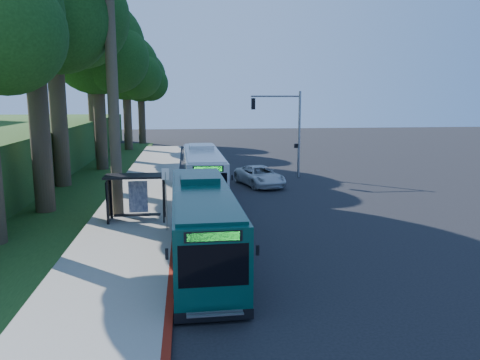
{
  "coord_description": "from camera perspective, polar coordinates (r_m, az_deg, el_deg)",
  "views": [
    {
      "loc": [
        -4.38,
        -27.35,
        6.55
      ],
      "look_at": [
        -1.1,
        1.0,
        1.46
      ],
      "focal_mm": 35.0,
      "sensor_mm": 36.0,
      "label": 1
    }
  ],
  "objects": [
    {
      "name": "grass_verge",
      "position": [
        34.11,
        -21.11,
        -1.6
      ],
      "size": [
        8.0,
        70.0,
        0.06
      ],
      "primitive_type": "cube",
      "color": "#234719",
      "rests_on": "ground"
    },
    {
      "name": "ground",
      "position": [
        28.46,
        2.44,
        -3.2
      ],
      "size": [
        140.0,
        140.0,
        0.0
      ],
      "primitive_type": "plane",
      "color": "black",
      "rests_on": "ground"
    },
    {
      "name": "white_bus",
      "position": [
        31.06,
        -4.55,
        0.92
      ],
      "size": [
        2.55,
        11.08,
        3.29
      ],
      "rotation": [
        0.0,
        0.0,
        0.02
      ],
      "color": "silver",
      "rests_on": "ground"
    },
    {
      "name": "pickup",
      "position": [
        34.93,
        2.42,
        0.5
      ],
      "size": [
        3.67,
        5.67,
        1.45
      ],
      "primitive_type": "imported",
      "rotation": [
        0.0,
        0.0,
        0.26
      ],
      "color": "silver",
      "rests_on": "ground"
    },
    {
      "name": "stop_sign_pole",
      "position": [
        22.82,
        -9.03,
        -1.31
      ],
      "size": [
        0.35,
        0.06,
        3.17
      ],
      "color": "gray",
      "rests_on": "ground"
    },
    {
      "name": "tree_1",
      "position": [
        36.98,
        -21.83,
        19.04
      ],
      "size": [
        10.5,
        10.0,
        18.26
      ],
      "color": "#382B1E",
      "rests_on": "ground"
    },
    {
      "name": "tree_5",
      "position": [
        67.65,
        -11.98,
        11.94
      ],
      "size": [
        7.35,
        7.0,
        12.86
      ],
      "color": "#382B1E",
      "rests_on": "ground"
    },
    {
      "name": "bus_shelter",
      "position": [
        25.11,
        -13.05,
        -1.04
      ],
      "size": [
        3.2,
        1.51,
        2.55
      ],
      "color": "black",
      "rests_on": "ground"
    },
    {
      "name": "tree_4",
      "position": [
        59.83,
        -13.68,
        12.88
      ],
      "size": [
        8.4,
        8.0,
        14.14
      ],
      "color": "#382B1E",
      "rests_on": "ground"
    },
    {
      "name": "sidewalk",
      "position": [
        28.26,
        -12.37,
        -3.4
      ],
      "size": [
        4.5,
        70.0,
        0.12
      ],
      "primitive_type": "cube",
      "color": "gray",
      "rests_on": "ground"
    },
    {
      "name": "tree_0",
      "position": [
        28.86,
        -23.95,
        18.55
      ],
      "size": [
        8.4,
        8.0,
        15.7
      ],
      "color": "#382B1E",
      "rests_on": "ground"
    },
    {
      "name": "traffic_signal_pole",
      "position": [
        38.29,
        5.76,
        6.88
      ],
      "size": [
        4.1,
        0.3,
        7.0
      ],
      "color": "gray",
      "rests_on": "ground"
    },
    {
      "name": "teal_bus",
      "position": [
        18.88,
        -4.63,
        -5.16
      ],
      "size": [
        2.59,
        10.97,
        3.25
      ],
      "rotation": [
        0.0,
        0.0,
        0.02
      ],
      "color": "#0A3830",
      "rests_on": "ground"
    },
    {
      "name": "tree_2",
      "position": [
        44.15,
        -16.95,
        14.79
      ],
      "size": [
        8.82,
        8.4,
        15.12
      ],
      "color": "#382B1E",
      "rests_on": "ground"
    },
    {
      "name": "tree_3",
      "position": [
        52.48,
        -17.66,
        15.59
      ],
      "size": [
        10.08,
        9.6,
        17.28
      ],
      "color": "#382B1E",
      "rests_on": "ground"
    },
    {
      "name": "red_curb",
      "position": [
        24.24,
        -7.86,
        -5.5
      ],
      "size": [
        0.25,
        30.0,
        0.13
      ],
      "primitive_type": "cube",
      "color": "maroon",
      "rests_on": "ground"
    }
  ]
}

